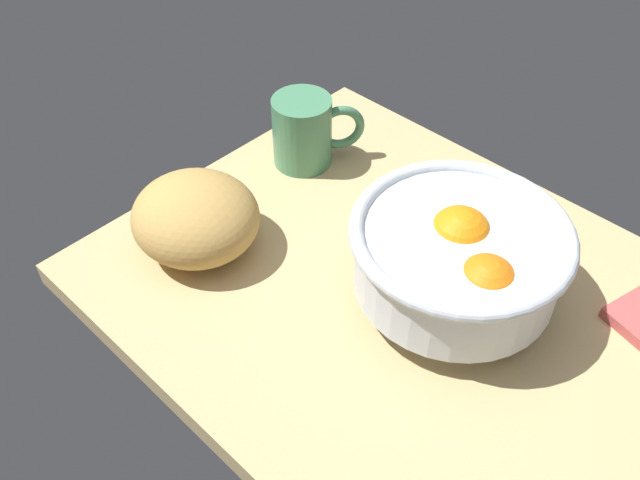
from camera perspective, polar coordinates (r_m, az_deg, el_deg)
ground_plane at (r=76.49cm, az=10.61°, el=-7.39°), size 79.08×52.90×3.00cm
fruit_bowl at (r=72.23cm, az=11.45°, el=-1.24°), size 22.90×22.90×11.57cm
bread_loaf at (r=79.95cm, az=-10.25°, el=1.84°), size 18.50×18.07×9.03cm
mug at (r=91.41cm, az=-1.23°, el=8.99°), size 9.33×11.04×9.53cm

